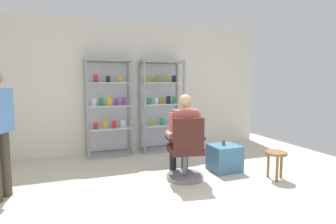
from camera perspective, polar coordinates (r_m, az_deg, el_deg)
The scene contains 9 objects.
ground_plane at distance 3.35m, azimuth 5.15°, elevation -19.81°, with size 7.20×7.20×0.00m, color beige.
back_wall at distance 5.85m, azimuth -7.42°, elevation 5.16°, with size 6.00×0.10×2.70m, color silver.
display_cabinet_left at distance 5.54m, azimuth -12.37°, elevation 0.98°, with size 0.90×0.45×1.90m.
display_cabinet_right at distance 5.80m, azimuth -1.52°, elevation 1.39°, with size 0.90×0.45×1.90m.
office_chair at distance 4.10m, azimuth 3.76°, elevation -8.89°, with size 0.60×0.56×0.96m.
seated_shopkeeper at distance 4.18m, azimuth 3.23°, elevation -4.10°, with size 0.53×0.60×1.29m.
storage_crate at distance 4.66m, azimuth 11.76°, elevation -9.42°, with size 0.47×0.44×0.43m, color teal.
tea_glass at distance 4.60m, azimuth 11.61°, elevation -6.29°, with size 0.06×0.06×0.09m, color brown.
wooden_stool at distance 4.45m, azimuth 21.73°, elevation -8.84°, with size 0.32×0.32×0.43m.
Camera 1 is at (-1.30, -2.71, 1.48)m, focal length 29.00 mm.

